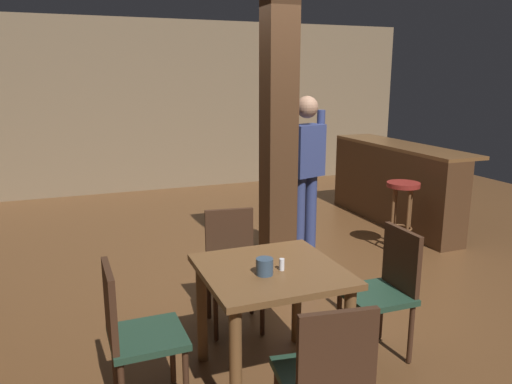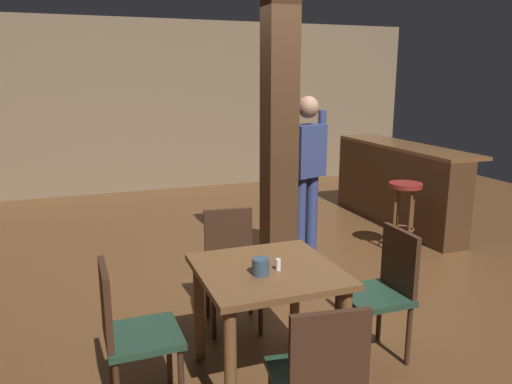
# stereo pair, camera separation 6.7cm
# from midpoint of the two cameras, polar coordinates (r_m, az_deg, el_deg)

# --- Properties ---
(ground_plane) EXTENTS (10.80, 10.80, 0.00)m
(ground_plane) POSITION_cam_midpoint_polar(r_m,az_deg,el_deg) (4.83, 6.49, -10.20)
(ground_plane) COLOR brown
(wall_back) EXTENTS (8.00, 0.10, 2.80)m
(wall_back) POSITION_cam_midpoint_polar(r_m,az_deg,el_deg) (8.70, -6.78, 9.76)
(wall_back) COLOR #756047
(wall_back) RESTS_ON ground_plane
(pillar) EXTENTS (0.28, 0.28, 2.80)m
(pillar) POSITION_cam_midpoint_polar(r_m,az_deg,el_deg) (4.65, 3.08, 6.89)
(pillar) COLOR #422816
(pillar) RESTS_ON ground_plane
(dining_table) EXTENTS (0.85, 0.85, 0.75)m
(dining_table) POSITION_cam_midpoint_polar(r_m,az_deg,el_deg) (3.16, 1.93, -11.08)
(dining_table) COLOR brown
(dining_table) RESTS_ON ground_plane
(chair_north) EXTENTS (0.47, 0.47, 0.89)m
(chair_north) POSITION_cam_midpoint_polar(r_m,az_deg,el_deg) (3.88, -2.36, -8.01)
(chair_north) COLOR #1E3828
(chair_north) RESTS_ON ground_plane
(chair_west) EXTENTS (0.43, 0.43, 0.89)m
(chair_west) POSITION_cam_midpoint_polar(r_m,az_deg,el_deg) (3.01, -13.66, -15.02)
(chair_west) COLOR #1E3828
(chair_west) RESTS_ON ground_plane
(chair_south) EXTENTS (0.47, 0.47, 0.89)m
(chair_south) POSITION_cam_midpoint_polar(r_m,az_deg,el_deg) (2.56, 8.11, -20.15)
(chair_south) COLOR #1E3828
(chair_south) RESTS_ON ground_plane
(chair_east) EXTENTS (0.43, 0.43, 0.89)m
(chair_east) POSITION_cam_midpoint_polar(r_m,az_deg,el_deg) (3.57, 14.91, -10.43)
(chair_east) COLOR #1E3828
(chair_east) RESTS_ON ground_plane
(napkin_cup) EXTENTS (0.10, 0.10, 0.10)m
(napkin_cup) POSITION_cam_midpoint_polar(r_m,az_deg,el_deg) (2.99, 1.19, -8.53)
(napkin_cup) COLOR #33475B
(napkin_cup) RESTS_ON dining_table
(salt_shaker) EXTENTS (0.03, 0.03, 0.07)m
(salt_shaker) POSITION_cam_midpoint_polar(r_m,az_deg,el_deg) (3.06, 3.18, -8.29)
(salt_shaker) COLOR silver
(salt_shaker) RESTS_ON dining_table
(standing_person) EXTENTS (0.47, 0.29, 1.72)m
(standing_person) POSITION_cam_midpoint_polar(r_m,az_deg,el_deg) (4.89, 6.20, 2.43)
(standing_person) COLOR navy
(standing_person) RESTS_ON ground_plane
(bar_counter) EXTENTS (0.56, 2.33, 1.04)m
(bar_counter) POSITION_cam_midpoint_polar(r_m,az_deg,el_deg) (6.73, 16.03, 0.87)
(bar_counter) COLOR brown
(bar_counter) RESTS_ON ground_plane
(bar_stool_near) EXTENTS (0.36, 0.36, 0.78)m
(bar_stool_near) POSITION_cam_midpoint_polar(r_m,az_deg,el_deg) (5.66, 16.94, -0.92)
(bar_stool_near) COLOR maroon
(bar_stool_near) RESTS_ON ground_plane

